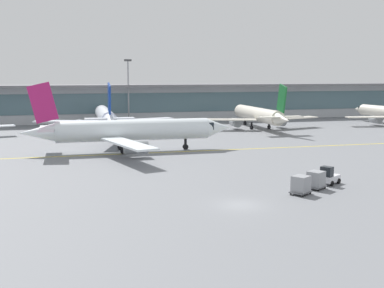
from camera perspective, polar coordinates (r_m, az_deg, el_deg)
ground_plane at (r=46.10m, az=5.69°, el=-7.19°), size 400.00×400.00×0.00m
taxiway_centreline_stripe at (r=75.61m, az=-6.64°, el=-1.11°), size 109.99×2.20×0.01m
terminal_concourse at (r=128.05m, az=-8.07°, el=4.90°), size 220.34×11.00×9.60m
gate_airplane_2 at (r=106.61m, az=-10.25°, el=3.27°), size 30.06×32.26×10.71m
gate_airplane_3 at (r=110.42m, az=7.84°, el=3.44°), size 29.10×31.21×10.36m
taxiing_regional_jet at (r=77.05m, az=-7.22°, el=1.56°), size 33.58×31.30×11.15m
baggage_tug at (r=56.17m, az=15.90°, el=-3.72°), size 2.94×2.60×2.10m
cargo_dolly_lead at (r=53.52m, az=14.47°, el=-4.08°), size 2.63×2.48×1.94m
cargo_dolly_trailing at (r=50.75m, az=12.77°, el=-4.69°), size 2.63×2.48×1.94m
apron_light_mast_1 at (r=121.68m, az=-7.55°, el=6.50°), size 1.80×0.36×15.92m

